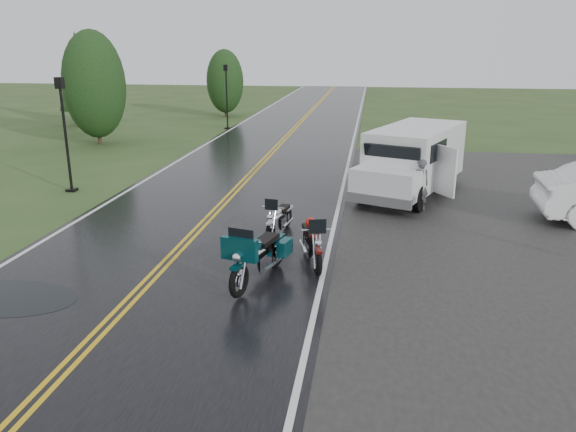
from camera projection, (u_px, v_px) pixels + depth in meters
The scene contains 12 objects.
ground at pixel (153, 279), 12.67m from camera, with size 120.00×120.00×0.00m, color #2D471E.
road at pixel (248, 178), 22.12m from camera, with size 8.00×100.00×0.04m, color black.
motorcycle_red at pixel (318, 251), 12.52m from camera, with size 0.79×2.18×1.29m, color #4E0B09, non-canonical shape.
motorcycle_teal at pixel (239, 267), 11.41m from camera, with size 0.90×2.47×1.46m, color #053137, non-canonical shape.
motorcycle_silver at pixel (270, 224), 14.68m from camera, with size 0.70×1.94×1.15m, color #A1A3A9, non-canonical shape.
van_white at pixel (364, 169), 18.20m from camera, with size 2.28×6.09×2.39m, color silver, non-canonical shape.
person_at_van at pixel (419, 186), 17.44m from camera, with size 0.61×0.40×1.68m, color #454549.
lamp_post_near_left at pixel (66, 135), 19.59m from camera, with size 0.35×0.35×4.05m, color black, non-canonical shape.
lamp_post_far_left at pixel (227, 97), 34.28m from camera, with size 0.34×0.34×3.93m, color black, non-canonical shape.
tree_left_mid at pixel (95, 96), 28.91m from camera, with size 3.18×3.18×4.96m, color #1E3D19, non-canonical shape.
tree_left_far at pixel (225, 88), 40.15m from camera, with size 2.63×2.63×4.05m, color #1E3D19, non-canonical shape.
pine_left_far at pixel (79, 80), 35.75m from camera, with size 2.74×2.74×5.71m, color #1E3D19, non-canonical shape.
Camera 1 is at (4.76, -11.12, 5.08)m, focal length 35.00 mm.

